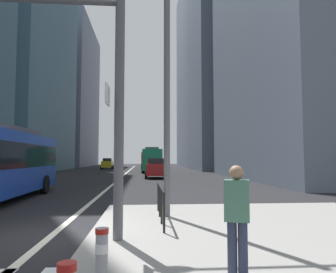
# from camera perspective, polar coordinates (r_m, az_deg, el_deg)

# --- Properties ---
(ground_plane) EXTENTS (160.00, 160.00, 0.00)m
(ground_plane) POSITION_cam_1_polar(r_m,az_deg,el_deg) (28.38, -9.13, -7.88)
(ground_plane) COLOR black
(median_island) EXTENTS (9.00, 10.00, 0.15)m
(median_island) POSITION_cam_1_polar(r_m,az_deg,el_deg) (8.11, 19.82, -17.12)
(median_island) COLOR gray
(median_island) RESTS_ON ground
(lane_centre_line) EXTENTS (0.20, 80.00, 0.01)m
(lane_centre_line) POSITION_cam_1_polar(r_m,az_deg,el_deg) (38.33, -7.89, -6.86)
(lane_centre_line) COLOR beige
(lane_centre_line) RESTS_ON ground
(office_tower_left_mid) EXTENTS (10.11, 24.70, 42.82)m
(office_tower_left_mid) POSITION_cam_1_polar(r_m,az_deg,el_deg) (55.51, -24.44, 16.90)
(office_tower_left_mid) COLOR slate
(office_tower_left_mid) RESTS_ON ground
(office_tower_left_far) EXTENTS (10.53, 25.98, 34.60)m
(office_tower_left_far) POSITION_cam_1_polar(r_m,az_deg,el_deg) (80.94, -17.51, 7.13)
(office_tower_left_far) COLOR slate
(office_tower_left_far) RESTS_ON ground
(office_tower_right_mid) EXTENTS (12.78, 16.38, 45.56)m
(office_tower_right_mid) POSITION_cam_1_polar(r_m,az_deg,el_deg) (58.30, 11.00, 17.02)
(office_tower_right_mid) COLOR slate
(office_tower_right_mid) RESTS_ON ground
(office_tower_right_far) EXTENTS (11.05, 24.38, 45.58)m
(office_tower_right_far) POSITION_cam_1_polar(r_m,az_deg,el_deg) (79.32, 6.57, 11.27)
(office_tower_right_far) COLOR slate
(office_tower_right_far) RESTS_ON ground
(city_bus_red_receding) EXTENTS (2.75, 10.62, 3.40)m
(city_bus_red_receding) POSITION_cam_1_polar(r_m,az_deg,el_deg) (43.95, -3.10, -4.13)
(city_bus_red_receding) COLOR #198456
(city_bus_red_receding) RESTS_ON ground
(city_bus_red_distant) EXTENTS (2.93, 10.82, 3.40)m
(city_bus_red_distant) POSITION_cam_1_polar(r_m,az_deg,el_deg) (62.82, -3.59, -4.08)
(city_bus_red_distant) COLOR red
(city_bus_red_distant) RESTS_ON ground
(car_oncoming_mid) EXTENTS (2.11, 4.35, 1.94)m
(car_oncoming_mid) POSITION_cam_1_polar(r_m,az_deg,el_deg) (57.30, -11.04, -4.87)
(car_oncoming_mid) COLOR gold
(car_oncoming_mid) RESTS_ON ground
(car_receding_near) EXTENTS (2.14, 4.33, 1.94)m
(car_receding_near) POSITION_cam_1_polar(r_m,az_deg,el_deg) (30.58, -2.28, -5.78)
(car_receding_near) COLOR maroon
(car_receding_near) RESTS_ON ground
(traffic_signal_gantry) EXTENTS (7.11, 0.65, 6.00)m
(traffic_signal_gantry) POSITION_cam_1_polar(r_m,az_deg,el_deg) (7.97, -26.88, 12.55)
(traffic_signal_gantry) COLOR #515156
(traffic_signal_gantry) RESTS_ON median_island
(street_lamp_post) EXTENTS (5.50, 0.32, 8.00)m
(street_lamp_post) POSITION_cam_1_polar(r_m,az_deg,el_deg) (10.33, -0.20, 14.84)
(street_lamp_post) COLOR #56565B
(street_lamp_post) RESTS_ON median_island
(bollard_left) EXTENTS (0.20, 0.20, 0.77)m
(bollard_left) POSITION_cam_1_polar(r_m,az_deg,el_deg) (4.97, -12.06, -19.89)
(bollard_left) COLOR #99999E
(bollard_left) RESTS_ON median_island
(pedestrian_railing) EXTENTS (0.06, 3.20, 0.98)m
(pedestrian_railing) POSITION_cam_1_polar(r_m,az_deg,el_deg) (9.26, -1.35, -10.87)
(pedestrian_railing) COLOR black
(pedestrian_railing) RESTS_ON median_island
(pedestrian_waiting) EXTENTS (0.44, 0.35, 1.69)m
(pedestrian_waiting) POSITION_cam_1_polar(r_m,az_deg,el_deg) (5.08, 12.53, -13.67)
(pedestrian_waiting) COLOR #2D334C
(pedestrian_waiting) RESTS_ON median_island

